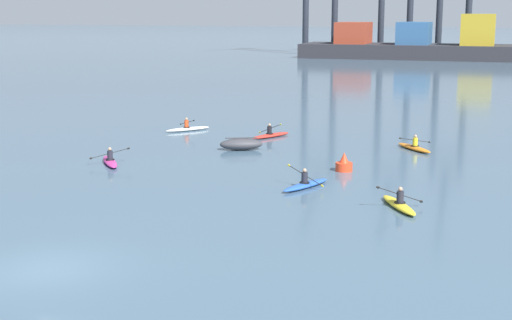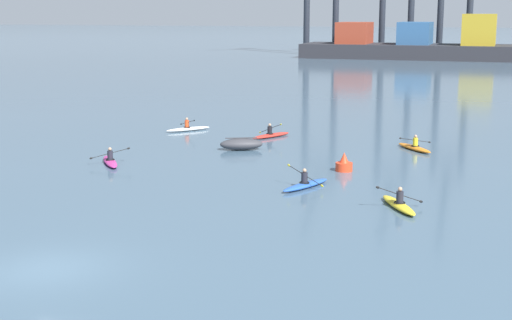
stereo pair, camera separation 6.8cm
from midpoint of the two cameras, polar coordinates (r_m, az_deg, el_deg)
The scene contains 10 objects.
ground_plane at distance 25.43m, azimuth -15.61°, elevation -8.06°, with size 800.00×800.00×0.00m, color #425B70.
container_barge at distance 137.58m, azimuth 12.25°, elevation 8.62°, with size 39.81×11.99×7.89m.
capsized_dinghy at distance 45.16m, azimuth -1.09°, elevation 1.22°, with size 2.82×2.08×0.76m.
channel_buoy at distance 39.42m, azimuth 6.81°, elevation -0.33°, with size 0.90×0.90×1.00m.
kayak_orange at distance 46.15m, azimuth 12.08°, elevation 0.96°, with size 2.62×3.01×0.95m.
kayak_blue at distance 35.55m, azimuth 3.86°, elevation -1.86°, with size 2.04×3.38×1.05m.
kayak_white at distance 52.64m, azimuth -5.19°, elevation 2.42°, with size 2.61×3.01×0.95m.
kayak_magenta at distance 41.74m, azimuth -11.06°, elevation -0.07°, with size 2.53×3.07×0.95m.
kayak_yellow at distance 32.40m, azimuth 10.94°, elevation -3.35°, with size 2.19×3.26×1.05m.
kayak_red at distance 49.68m, azimuth 1.17°, elevation 1.94°, with size 2.12×3.28×1.07m.
Camera 2 is at (13.76, -19.74, 8.24)m, focal length 52.23 mm.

